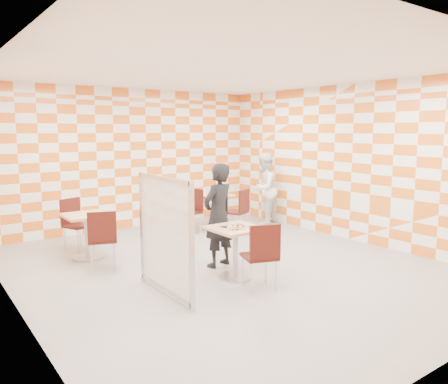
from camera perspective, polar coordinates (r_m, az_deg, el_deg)
name	(u,v)px	position (r m, az deg, el deg)	size (l,w,h in m)	color
room_shell	(207,169)	(7.09, -2.29, 3.05)	(7.00, 7.00, 7.00)	gray
main_table	(236,244)	(6.30, 1.51, -6.74)	(0.70, 0.70, 0.75)	tan
second_table	(214,205)	(9.43, -1.36, -1.76)	(0.70, 0.70, 0.75)	tan
empty_table	(87,228)	(7.59, -17.49, -4.56)	(0.70, 0.70, 0.75)	tan
chair_main_front	(262,252)	(5.79, 4.98, -7.76)	(0.54, 0.54, 0.92)	#3A0F0B
chair_second_front	(240,208)	(8.93, 2.04, -2.09)	(0.56, 0.56, 0.92)	#3A0F0B
chair_second_side	(192,207)	(9.01, -4.19, -2.02)	(0.50, 0.49, 0.92)	#3A0F0B
chair_empty_near	(102,235)	(6.88, -15.61, -5.46)	(0.54, 0.55, 0.92)	#3A0F0B
chair_empty_far	(75,220)	(8.18, -18.91, -3.47)	(0.55, 0.56, 0.92)	#3A0F0B
partition	(165,236)	(5.63, -7.74, -5.66)	(0.08, 1.38, 1.55)	white
man_dark	(218,215)	(6.78, -0.76, -3.06)	(0.59, 0.39, 1.62)	black
man_white	(264,189)	(9.89, 5.23, 0.43)	(0.79, 0.61, 1.62)	white
pizza_on_foil	(236,226)	(6.23, 1.61, -4.47)	(0.40, 0.40, 0.04)	silver
sport_bottle	(204,190)	(9.39, -2.60, 0.22)	(0.06, 0.06, 0.20)	white
soda_bottle	(215,189)	(9.47, -1.19, 0.38)	(0.07, 0.07, 0.23)	black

